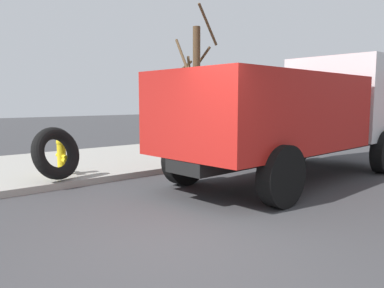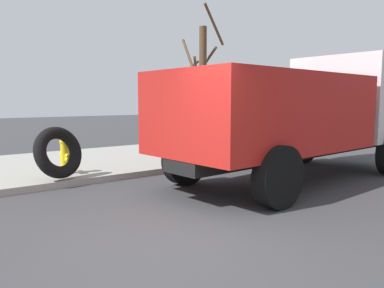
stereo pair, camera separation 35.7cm
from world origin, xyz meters
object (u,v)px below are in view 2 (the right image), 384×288
(stop_sign, at_px, (190,105))
(dump_truck_red, at_px, (301,111))
(fire_hydrant, at_px, (65,154))
(loose_tire, at_px, (58,152))
(bare_tree, at_px, (202,84))

(stop_sign, relative_size, dump_truck_red, 0.32)
(fire_hydrant, height_order, stop_sign, stop_sign)
(fire_hydrant, xyz_separation_m, dump_truck_red, (4.48, -3.23, 1.00))
(loose_tire, bearing_deg, stop_sign, 0.39)
(loose_tire, xyz_separation_m, bare_tree, (5.34, 1.60, 1.64))
(stop_sign, bearing_deg, fire_hydrant, 170.91)
(fire_hydrant, distance_m, loose_tire, 0.65)
(dump_truck_red, height_order, bare_tree, bare_tree)
(dump_truck_red, bearing_deg, bare_tree, 82.98)
(stop_sign, distance_m, bare_tree, 2.42)
(fire_hydrant, relative_size, loose_tire, 0.76)
(loose_tire, relative_size, stop_sign, 0.50)
(loose_tire, xyz_separation_m, stop_sign, (3.62, 0.02, 1.00))
(loose_tire, xyz_separation_m, dump_truck_red, (4.81, -2.68, 0.88))
(stop_sign, height_order, dump_truck_red, dump_truck_red)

